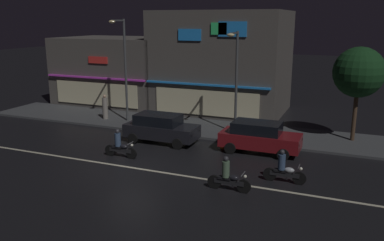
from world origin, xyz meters
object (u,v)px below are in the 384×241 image
object	(u,v)px
motorcycle_opposite_lane	(228,177)
pedestrian_on_sidewalk	(105,108)
parked_car_trailing	(259,137)
motorcycle_lead	(284,169)
streetlamp_mid	(235,74)
motorcycle_following	(120,146)
traffic_cone	(223,144)
streetlamp_west	(124,62)
parked_car_near_kerb	(161,128)

from	to	relation	value
motorcycle_opposite_lane	pedestrian_on_sidewalk	bearing A→B (deg)	-39.63
parked_car_trailing	motorcycle_lead	bearing A→B (deg)	117.58
pedestrian_on_sidewalk	motorcycle_lead	xyz separation A→B (m)	(13.76, -6.54, -0.32)
streetlamp_mid	parked_car_trailing	distance (m)	4.49
parked_car_trailing	motorcycle_following	size ratio (longest dim) A/B	2.26
parked_car_trailing	motorcycle_lead	distance (m)	4.29
pedestrian_on_sidewalk	traffic_cone	world-z (taller)	pedestrian_on_sidewalk
parked_car_trailing	motorcycle_following	distance (m)	7.51
pedestrian_on_sidewalk	motorcycle_lead	size ratio (longest dim) A/B	0.93
streetlamp_west	traffic_cone	distance (m)	9.41
pedestrian_on_sidewalk	parked_car_trailing	bearing A→B (deg)	15.97
streetlamp_mid	traffic_cone	size ratio (longest dim) A/B	11.35
motorcycle_opposite_lane	traffic_cone	xyz separation A→B (m)	(-1.98, 5.42, -0.36)
pedestrian_on_sidewalk	motorcycle_opposite_lane	size ratio (longest dim) A/B	0.93
streetlamp_west	pedestrian_on_sidewalk	size ratio (longest dim) A/B	3.95
motorcycle_opposite_lane	traffic_cone	distance (m)	5.79
motorcycle_lead	streetlamp_mid	bearing A→B (deg)	119.51
streetlamp_west	traffic_cone	xyz separation A→B (m)	(8.04, -2.83, -3.98)
traffic_cone	pedestrian_on_sidewalk	bearing A→B (deg)	163.48
motorcycle_lead	motorcycle_following	distance (m)	8.54
motorcycle_opposite_lane	traffic_cone	size ratio (longest dim) A/B	3.45
streetlamp_west	streetlamp_mid	size ratio (longest dim) A/B	1.11
parked_car_near_kerb	motorcycle_lead	size ratio (longest dim) A/B	2.26
streetlamp_west	parked_car_trailing	xyz separation A→B (m)	(10.05, -2.68, -3.38)
streetlamp_mid	motorcycle_lead	bearing A→B (deg)	-56.71
motorcycle_lead	streetlamp_west	bearing A→B (deg)	147.94
streetlamp_mid	parked_car_near_kerb	world-z (taller)	streetlamp_mid
traffic_cone	motorcycle_following	bearing A→B (deg)	-142.42
motorcycle_opposite_lane	motorcycle_lead	bearing A→B (deg)	-142.92
streetlamp_mid	motorcycle_following	xyz separation A→B (m)	(-4.39, -6.17, -3.25)
motorcycle_following	motorcycle_opposite_lane	distance (m)	6.80
parked_car_trailing	motorcycle_lead	xyz separation A→B (m)	(1.98, -3.80, -0.24)
parked_car_near_kerb	motorcycle_following	distance (m)	3.36
motorcycle_opposite_lane	streetlamp_mid	bearing A→B (deg)	-79.54
streetlamp_west	streetlamp_mid	bearing A→B (deg)	-1.09
streetlamp_mid	motorcycle_following	world-z (taller)	streetlamp_mid
pedestrian_on_sidewalk	motorcycle_following	bearing A→B (deg)	-21.66
motorcycle_following	traffic_cone	xyz separation A→B (m)	(4.54, 3.50, -0.36)
motorcycle_lead	motorcycle_following	world-z (taller)	same
motorcycle_opposite_lane	parked_car_near_kerb	bearing A→B (deg)	-46.36
streetlamp_west	motorcycle_following	xyz separation A→B (m)	(3.50, -6.32, -3.62)
streetlamp_west	motorcycle_opposite_lane	xyz separation A→B (m)	(10.02, -8.25, -3.62)
streetlamp_west	parked_car_near_kerb	world-z (taller)	streetlamp_west
streetlamp_mid	motorcycle_opposite_lane	distance (m)	8.99
streetlamp_mid	traffic_cone	world-z (taller)	streetlamp_mid
motorcycle_lead	parked_car_trailing	bearing A→B (deg)	113.80
motorcycle_lead	motorcycle_opposite_lane	xyz separation A→B (m)	(-2.01, -1.78, 0.00)
traffic_cone	motorcycle_lead	bearing A→B (deg)	-42.38
motorcycle_following	traffic_cone	size ratio (longest dim) A/B	3.45
streetlamp_west	motorcycle_opposite_lane	size ratio (longest dim) A/B	3.66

